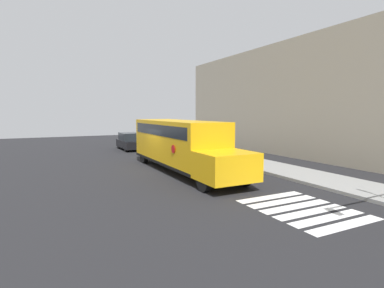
# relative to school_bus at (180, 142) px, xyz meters

# --- Properties ---
(ground_plane) EXTENTS (60.00, 60.00, 0.00)m
(ground_plane) POSITION_rel_school_bus_xyz_m (-1.08, -1.01, -1.74)
(ground_plane) COLOR black
(sidewalk_strip) EXTENTS (44.00, 3.00, 0.15)m
(sidewalk_strip) POSITION_rel_school_bus_xyz_m (-1.08, 5.49, -1.66)
(sidewalk_strip) COLOR gray
(sidewalk_strip) RESTS_ON ground
(building_backdrop) EXTENTS (32.00, 4.00, 9.20)m
(building_backdrop) POSITION_rel_school_bus_xyz_m (-1.08, 11.99, 2.87)
(building_backdrop) COLOR #9E937F
(building_backdrop) RESTS_ON ground
(crosswalk_stripes) EXTENTS (4.00, 3.20, 0.01)m
(crosswalk_stripes) POSITION_rel_school_bus_xyz_m (8.66, 0.99, -1.73)
(crosswalk_stripes) COLOR white
(crosswalk_stripes) RESTS_ON ground
(school_bus) EXTENTS (11.04, 2.57, 3.04)m
(school_bus) POSITION_rel_school_bus_xyz_m (0.00, 0.00, 0.00)
(school_bus) COLOR #EAA80F
(school_bus) RESTS_ON ground
(parked_car) EXTENTS (4.13, 1.80, 1.60)m
(parked_car) POSITION_rel_school_bus_xyz_m (-11.63, 0.10, -0.96)
(parked_car) COLOR black
(parked_car) RESTS_ON ground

